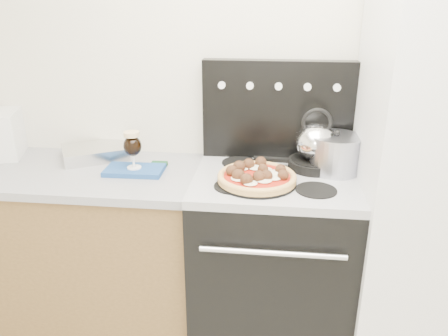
# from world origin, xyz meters

# --- Properties ---
(room_shell) EXTENTS (3.52, 3.01, 2.52)m
(room_shell) POSITION_xyz_m (0.00, 0.29, 1.25)
(room_shell) COLOR beige
(room_shell) RESTS_ON ground
(base_cabinet) EXTENTS (1.45, 0.60, 0.86)m
(base_cabinet) POSITION_xyz_m (-1.02, 1.20, 0.43)
(base_cabinet) COLOR brown
(base_cabinet) RESTS_ON ground
(countertop) EXTENTS (1.48, 0.63, 0.04)m
(countertop) POSITION_xyz_m (-1.02, 1.20, 0.88)
(countertop) COLOR #919198
(countertop) RESTS_ON base_cabinet
(stove_body) EXTENTS (0.76, 0.65, 0.88)m
(stove_body) POSITION_xyz_m (0.08, 1.18, 0.44)
(stove_body) COLOR black
(stove_body) RESTS_ON ground
(cooktop) EXTENTS (0.76, 0.65, 0.04)m
(cooktop) POSITION_xyz_m (0.08, 1.18, 0.90)
(cooktop) COLOR #ADADB2
(cooktop) RESTS_ON stove_body
(backguard) EXTENTS (0.76, 0.08, 0.50)m
(backguard) POSITION_xyz_m (0.08, 1.45, 1.17)
(backguard) COLOR black
(backguard) RESTS_ON cooktop
(fridge) EXTENTS (0.64, 0.68, 1.90)m
(fridge) POSITION_xyz_m (0.78, 1.15, 0.95)
(fridge) COLOR silver
(fridge) RESTS_ON ground
(foil_sheet) EXTENTS (0.40, 0.37, 0.07)m
(foil_sheet) POSITION_xyz_m (-0.88, 1.37, 0.93)
(foil_sheet) COLOR white
(foil_sheet) RESTS_ON countertop
(oven_mitt) EXTENTS (0.29, 0.17, 0.02)m
(oven_mitt) POSITION_xyz_m (-0.61, 1.19, 0.91)
(oven_mitt) COLOR #1E488D
(oven_mitt) RESTS_ON countertop
(beer_glass) EXTENTS (0.11, 0.11, 0.19)m
(beer_glass) POSITION_xyz_m (-0.61, 1.19, 1.02)
(beer_glass) COLOR black
(beer_glass) RESTS_ON oven_mitt
(pizza_pan) EXTENTS (0.45, 0.45, 0.01)m
(pizza_pan) POSITION_xyz_m (-0.00, 1.08, 0.93)
(pizza_pan) COLOR black
(pizza_pan) RESTS_ON cooktop
(pizza) EXTENTS (0.37, 0.37, 0.05)m
(pizza) POSITION_xyz_m (-0.00, 1.08, 0.96)
(pizza) COLOR gold
(pizza) RESTS_ON pizza_pan
(skillet) EXTENTS (0.26, 0.26, 0.04)m
(skillet) POSITION_xyz_m (0.27, 1.30, 0.94)
(skillet) COLOR black
(skillet) RESTS_ON cooktop
(tea_kettle) EXTENTS (0.20, 0.20, 0.22)m
(tea_kettle) POSITION_xyz_m (0.27, 1.30, 1.07)
(tea_kettle) COLOR white
(tea_kettle) RESTS_ON skillet
(stock_pot) EXTENTS (0.30, 0.30, 0.17)m
(stock_pot) POSITION_xyz_m (0.36, 1.27, 1.01)
(stock_pot) COLOR #AAACBA
(stock_pot) RESTS_ON cooktop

